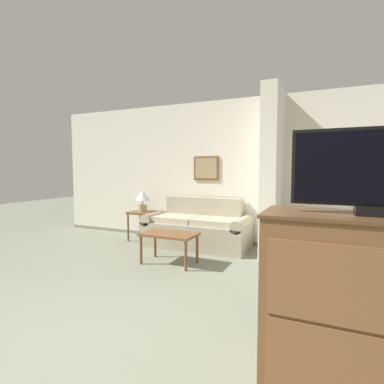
% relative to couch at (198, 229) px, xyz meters
% --- Properties ---
extents(ground_plane, '(20.00, 20.00, 0.00)m').
position_rel_couch_xyz_m(ground_plane, '(0.50, -3.49, -0.31)').
color(ground_plane, gray).
extents(wall_back, '(7.67, 0.16, 2.60)m').
position_rel_couch_xyz_m(wall_back, '(0.50, 0.48, 0.98)').
color(wall_back, silver).
rests_on(wall_back, ground_plane).
extents(wall_partition_pillar, '(0.24, 0.90, 2.60)m').
position_rel_couch_xyz_m(wall_partition_pillar, '(1.28, -0.03, 0.99)').
color(wall_partition_pillar, silver).
rests_on(wall_partition_pillar, ground_plane).
extents(couch, '(1.83, 0.84, 0.84)m').
position_rel_couch_xyz_m(couch, '(0.00, 0.00, 0.00)').
color(couch, tan).
rests_on(couch, ground_plane).
extents(coffee_table, '(0.79, 0.47, 0.44)m').
position_rel_couch_xyz_m(coffee_table, '(0.02, -1.07, 0.08)').
color(coffee_table, brown).
rests_on(coffee_table, ground_plane).
extents(side_table, '(0.46, 0.46, 0.55)m').
position_rel_couch_xyz_m(side_table, '(-1.13, -0.02, 0.15)').
color(side_table, brown).
rests_on(side_table, ground_plane).
extents(table_lamp, '(0.29, 0.29, 0.41)m').
position_rel_couch_xyz_m(table_lamp, '(-1.13, -0.02, 0.51)').
color(table_lamp, tan).
rests_on(table_lamp, side_table).
extents(tv_dresser, '(1.25, 0.51, 1.10)m').
position_rel_couch_xyz_m(tv_dresser, '(2.32, -2.87, 0.24)').
color(tv_dresser, brown).
rests_on(tv_dresser, ground_plane).
extents(tv, '(0.93, 0.16, 0.49)m').
position_rel_couch_xyz_m(tv, '(2.32, -2.86, 1.03)').
color(tv, black).
rests_on(tv, tv_dresser).
extents(bed, '(1.54, 1.94, 0.52)m').
position_rel_couch_xyz_m(bed, '(2.58, -0.58, -0.05)').
color(bed, brown).
rests_on(bed, ground_plane).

